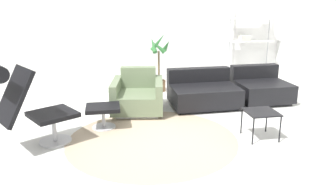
{
  "coord_description": "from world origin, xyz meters",
  "views": [
    {
      "loc": [
        -0.53,
        -4.27,
        1.91
      ],
      "look_at": [
        0.34,
        0.39,
        0.55
      ],
      "focal_mm": 35.0,
      "sensor_mm": 36.0,
      "label": 1
    }
  ],
  "objects_px": {
    "lounge_chair": "(24,99)",
    "side_table": "(261,114)",
    "ottoman": "(103,111)",
    "couch_low": "(203,93)",
    "armchair_red": "(138,97)",
    "couch_second": "(261,89)",
    "potted_plant": "(159,68)",
    "shelf_unit": "(254,28)"
  },
  "relations": [
    {
      "from": "lounge_chair",
      "to": "side_table",
      "type": "relative_size",
      "value": 2.72
    },
    {
      "from": "ottoman",
      "to": "couch_low",
      "type": "height_order",
      "value": "couch_low"
    },
    {
      "from": "ottoman",
      "to": "couch_low",
      "type": "xyz_separation_m",
      "value": [
        1.83,
        0.8,
        -0.03
      ]
    },
    {
      "from": "couch_low",
      "to": "side_table",
      "type": "bearing_deg",
      "value": 102.0
    },
    {
      "from": "side_table",
      "to": "couch_low",
      "type": "bearing_deg",
      "value": 102.98
    },
    {
      "from": "armchair_red",
      "to": "couch_second",
      "type": "height_order",
      "value": "armchair_red"
    },
    {
      "from": "couch_low",
      "to": "potted_plant",
      "type": "relative_size",
      "value": 0.99
    },
    {
      "from": "couch_second",
      "to": "potted_plant",
      "type": "relative_size",
      "value": 0.8
    },
    {
      "from": "side_table",
      "to": "potted_plant",
      "type": "distance_m",
      "value": 2.94
    },
    {
      "from": "armchair_red",
      "to": "shelf_unit",
      "type": "bearing_deg",
      "value": -141.65
    },
    {
      "from": "potted_plant",
      "to": "ottoman",
      "type": "bearing_deg",
      "value": -121.24
    },
    {
      "from": "lounge_chair",
      "to": "couch_low",
      "type": "xyz_separation_m",
      "value": [
        2.79,
        1.39,
        -0.46
      ]
    },
    {
      "from": "ottoman",
      "to": "shelf_unit",
      "type": "distance_m",
      "value": 4.26
    },
    {
      "from": "potted_plant",
      "to": "shelf_unit",
      "type": "height_order",
      "value": "shelf_unit"
    },
    {
      "from": "couch_low",
      "to": "shelf_unit",
      "type": "xyz_separation_m",
      "value": [
        1.61,
        1.49,
        1.05
      ]
    },
    {
      "from": "shelf_unit",
      "to": "couch_second",
      "type": "bearing_deg",
      "value": -106.57
    },
    {
      "from": "shelf_unit",
      "to": "couch_low",
      "type": "bearing_deg",
      "value": -137.31
    },
    {
      "from": "ottoman",
      "to": "couch_second",
      "type": "height_order",
      "value": "couch_second"
    },
    {
      "from": "couch_low",
      "to": "side_table",
      "type": "relative_size",
      "value": 2.81
    },
    {
      "from": "ottoman",
      "to": "couch_low",
      "type": "bearing_deg",
      "value": 23.73
    },
    {
      "from": "ottoman",
      "to": "couch_low",
      "type": "relative_size",
      "value": 0.42
    },
    {
      "from": "couch_second",
      "to": "potted_plant",
      "type": "distance_m",
      "value": 2.14
    },
    {
      "from": "shelf_unit",
      "to": "armchair_red",
      "type": "bearing_deg",
      "value": -150.56
    },
    {
      "from": "couch_low",
      "to": "couch_second",
      "type": "xyz_separation_m",
      "value": [
        1.2,
        0.1,
        0.0
      ]
    },
    {
      "from": "ottoman",
      "to": "couch_low",
      "type": "distance_m",
      "value": 1.99
    },
    {
      "from": "side_table",
      "to": "lounge_chair",
      "type": "bearing_deg",
      "value": 176.1
    },
    {
      "from": "lounge_chair",
      "to": "couch_second",
      "type": "bearing_deg",
      "value": 78.85
    },
    {
      "from": "couch_low",
      "to": "shelf_unit",
      "type": "distance_m",
      "value": 2.43
    },
    {
      "from": "ottoman",
      "to": "potted_plant",
      "type": "height_order",
      "value": "potted_plant"
    },
    {
      "from": "armchair_red",
      "to": "couch_low",
      "type": "bearing_deg",
      "value": -165.75
    },
    {
      "from": "armchair_red",
      "to": "potted_plant",
      "type": "relative_size",
      "value": 0.83
    },
    {
      "from": "couch_low",
      "to": "couch_second",
      "type": "height_order",
      "value": "same"
    },
    {
      "from": "lounge_chair",
      "to": "potted_plant",
      "type": "xyz_separation_m",
      "value": [
        2.14,
        2.54,
        -0.2
      ]
    },
    {
      "from": "couch_second",
      "to": "shelf_unit",
      "type": "xyz_separation_m",
      "value": [
        0.41,
        1.39,
        1.05
      ]
    },
    {
      "from": "lounge_chair",
      "to": "side_table",
      "type": "xyz_separation_m",
      "value": [
        3.16,
        -0.22,
        -0.34
      ]
    },
    {
      "from": "armchair_red",
      "to": "couch_second",
      "type": "bearing_deg",
      "value": -166.12
    },
    {
      "from": "couch_low",
      "to": "potted_plant",
      "type": "bearing_deg",
      "value": -61.83
    },
    {
      "from": "couch_second",
      "to": "potted_plant",
      "type": "bearing_deg",
      "value": -30.77
    },
    {
      "from": "couch_second",
      "to": "side_table",
      "type": "height_order",
      "value": "couch_second"
    },
    {
      "from": "lounge_chair",
      "to": "armchair_red",
      "type": "height_order",
      "value": "lounge_chair"
    },
    {
      "from": "armchair_red",
      "to": "shelf_unit",
      "type": "distance_m",
      "value": 3.42
    },
    {
      "from": "armchair_red",
      "to": "ottoman",
      "type": "bearing_deg",
      "value": 57.8
    }
  ]
}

